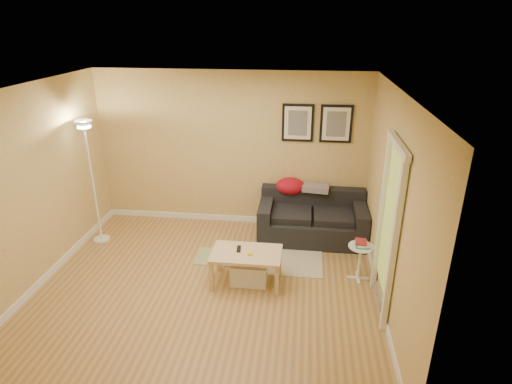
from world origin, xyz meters
The scene contains 24 objects.
floor centered at (0.00, 0.00, 0.00)m, with size 4.50×4.50×0.00m, color #AD864A.
ceiling centered at (0.00, 0.00, 2.60)m, with size 4.50×4.50×0.00m, color white.
wall_back centered at (0.00, 2.00, 1.30)m, with size 4.50×4.50×0.00m, color #D7BD6E.
wall_front centered at (0.00, -2.00, 1.30)m, with size 4.50×4.50×0.00m, color #D7BD6E.
wall_left centered at (-2.25, 0.00, 1.30)m, with size 4.00×4.00×0.00m, color #D7BD6E.
wall_right centered at (2.25, 0.00, 1.30)m, with size 4.00×4.00×0.00m, color #D7BD6E.
baseboard_back centered at (0.00, 1.99, 0.05)m, with size 4.50×0.02×0.10m, color white.
baseboard_left centered at (-2.24, 0.00, 0.05)m, with size 0.02×4.00×0.10m, color white.
baseboard_right centered at (2.24, 0.00, 0.05)m, with size 0.02×4.00×0.10m, color white.
sofa centered at (1.38, 1.53, 0.38)m, with size 1.70×0.90×0.75m, color black, non-canonical shape.
red_throw centered at (1.00, 1.84, 0.77)m, with size 0.48×0.36×0.28m, color #B5102B, non-canonical shape.
plaid_throw centered at (1.42, 1.79, 0.78)m, with size 0.42×0.26×0.10m, color tan, non-canonical shape.
framed_print_left centered at (1.08, 1.98, 1.80)m, with size 0.50×0.04×0.60m, color black, non-canonical shape.
framed_print_right centered at (1.68, 1.98, 1.80)m, with size 0.50×0.04×0.60m, color black, non-canonical shape.
area_rug centered at (0.92, 0.78, 0.01)m, with size 1.25×0.85×0.01m, color #C0B298.
green_runner centered at (0.02, 0.75, 0.01)m, with size 0.70×0.50×0.01m, color #668C4C.
coffee_table centered at (0.50, 0.16, 0.23)m, with size 0.93×0.57×0.46m, color #E1B789, non-canonical shape.
remote_control centered at (0.39, 0.22, 0.47)m, with size 0.05×0.16×0.02m, color black.
tape_roll centered at (0.56, 0.11, 0.48)m, with size 0.07×0.07×0.03m, color yellow.
storage_bin centered at (0.54, 0.18, 0.15)m, with size 0.50×0.37×0.31m, color white, non-canonical shape.
side_table centered at (2.02, 0.43, 0.26)m, with size 0.34×0.34×0.52m, color white, non-canonical shape.
book_stack centered at (2.02, 0.43, 0.55)m, with size 0.16×0.22×0.07m, color teal, non-canonical shape.
floor_lamp centered at (-2.00, 1.05, 0.93)m, with size 0.26×0.26×1.97m, color white, non-canonical shape.
doorway centered at (2.20, -0.15, 1.02)m, with size 0.12×1.01×2.13m, color white, non-canonical shape.
Camera 1 is at (1.22, -4.65, 3.35)m, focal length 29.66 mm.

